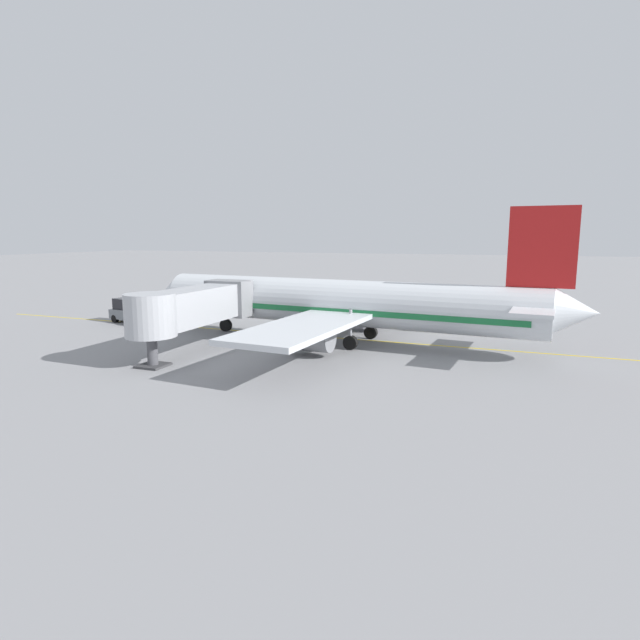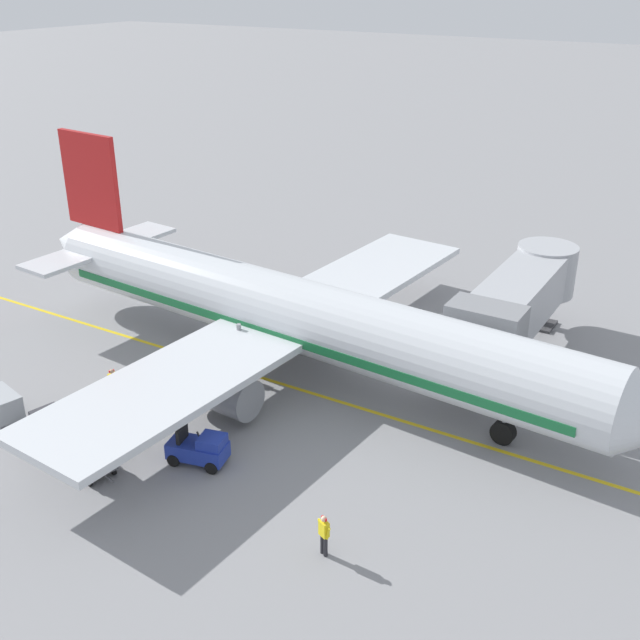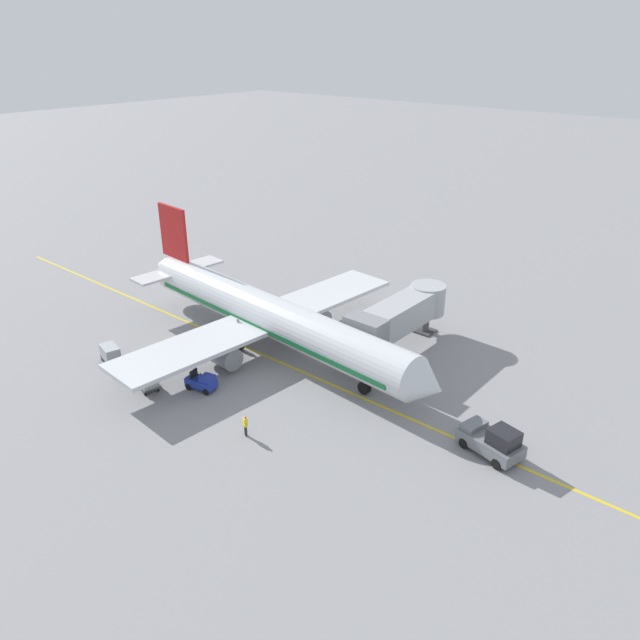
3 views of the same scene
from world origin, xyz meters
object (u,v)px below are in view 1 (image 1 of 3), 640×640
pushback_tractor (131,312)px  baggage_cart_second_in_train (428,315)px  baggage_tug_lead (361,317)px  baggage_cart_third_in_train (465,317)px  ground_crew_wing_walker (301,308)px  ground_crew_loader (428,322)px  jet_bridge (192,307)px  parked_airliner (342,304)px  baggage_cart_front (402,312)px

pushback_tractor → baggage_cart_second_in_train: bearing=-71.0°
baggage_tug_lead → baggage_cart_third_in_train: 9.99m
ground_crew_wing_walker → ground_crew_loader: bearing=-105.8°
baggage_cart_third_in_train → ground_crew_loader: (-4.16, 2.86, 0.00)m
ground_crew_wing_walker → baggage_cart_third_in_train: bearing=-89.6°
ground_crew_loader → ground_crew_wing_walker: bearing=74.2°
baggage_tug_lead → ground_crew_wing_walker: (2.10, 7.36, 0.24)m
jet_bridge → baggage_cart_second_in_train: (18.59, -14.42, -2.50)m
parked_airliner → baggage_tug_lead: size_ratio=13.79×
baggage_cart_front → ground_crew_wing_walker: size_ratio=1.76×
baggage_cart_front → ground_crew_loader: size_ratio=1.76×
baggage_tug_lead → baggage_cart_third_in_train: (2.23, -9.73, 0.24)m
baggage_cart_front → ground_crew_wing_walker: (-0.75, 10.86, 0.00)m
baggage_cart_third_in_train → pushback_tractor: bearing=106.9°
ground_crew_wing_walker → baggage_tug_lead: bearing=-105.9°
ground_crew_loader → pushback_tractor: bearing=100.8°
parked_airliner → ground_crew_loader: (7.01, -5.91, -2.23)m
jet_bridge → parked_airliner: bearing=-51.3°
pushback_tractor → baggage_cart_front: size_ratio=1.60×
baggage_cart_second_in_train → ground_crew_loader: ground_crew_loader is taller
pushback_tractor → baggage_cart_second_in_train: size_ratio=1.60×
baggage_cart_third_in_train → ground_crew_loader: 5.05m
jet_bridge → ground_crew_loader: jet_bridge is taller
ground_crew_wing_walker → ground_crew_loader: size_ratio=1.00×
parked_airliner → baggage_cart_second_in_train: 12.57m
parked_airliner → ground_crew_loader: parked_airliner is taller
jet_bridge → ground_crew_loader: 21.01m
pushback_tractor → baggage_cart_front: 27.38m
pushback_tractor → ground_crew_loader: size_ratio=2.83×
baggage_cart_front → baggage_cart_second_in_train: (-0.57, -2.68, 0.00)m
jet_bridge → baggage_cart_front: jet_bridge is taller
baggage_tug_lead → ground_crew_wing_walker: bearing=74.1°
baggage_cart_front → baggage_cart_third_in_train: size_ratio=1.00×
parked_airliner → pushback_tractor: (1.55, 22.86, -2.09)m
pushback_tractor → baggage_cart_third_in_train: 33.06m
parked_airliner → baggage_tug_lead: (8.93, 0.96, -2.47)m
jet_bridge → pushback_tractor: bearing=56.8°
parked_airliner → ground_crew_loader: size_ratio=22.10×
ground_crew_loader → baggage_cart_third_in_train: bearing=-34.5°
baggage_tug_lead → baggage_cart_front: bearing=-50.8°
baggage_cart_front → baggage_cart_second_in_train: size_ratio=1.00×
jet_bridge → ground_crew_wing_walker: size_ratio=7.46×
pushback_tractor → ground_crew_wing_walker: 17.36m
parked_airliner → pushback_tractor: size_ratio=7.81×
baggage_tug_lead → jet_bridge: bearing=153.2°
baggage_tug_lead → ground_crew_loader: 7.14m
pushback_tractor → baggage_cart_second_in_train: pushback_tractor is taller
baggage_cart_third_in_train → ground_crew_loader: ground_crew_loader is taller
parked_airliner → pushback_tractor: parked_airliner is taller
baggage_cart_second_in_train → jet_bridge: bearing=142.2°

